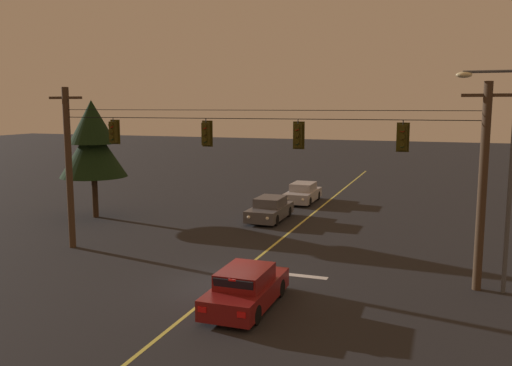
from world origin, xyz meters
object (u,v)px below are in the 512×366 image
object	(u,v)px
traffic_light_leftmost	(113,132)
traffic_light_right_inner	(403,137)
traffic_light_centre	(298,135)
car_waiting_near_lane	(246,289)
street_lamp_corner	(502,161)
tree_verge_near	(93,143)
traffic_light_left_inner	(206,134)
car_oncoming_trailing	(303,193)
car_oncoming_lead	(270,209)

from	to	relation	value
traffic_light_leftmost	traffic_light_right_inner	bearing A→B (deg)	0.00
traffic_light_centre	car_waiting_near_lane	xyz separation A→B (m)	(-0.55, -4.51, -5.00)
traffic_light_centre	car_waiting_near_lane	distance (m)	6.76
car_waiting_near_lane	street_lamp_corner	distance (m)	10.22
traffic_light_centre	car_waiting_near_lane	world-z (taller)	traffic_light_centre
traffic_light_right_inner	street_lamp_corner	xyz separation A→B (m)	(3.50, -0.02, -0.76)
traffic_light_right_inner	tree_verge_near	distance (m)	19.78
traffic_light_left_inner	car_oncoming_trailing	size ratio (longest dim) A/B	0.28
tree_verge_near	traffic_light_centre	bearing A→B (deg)	-23.80
traffic_light_left_inner	car_waiting_near_lane	distance (m)	7.59
car_waiting_near_lane	car_oncoming_trailing	world-z (taller)	same
car_oncoming_trailing	tree_verge_near	bearing A→B (deg)	-139.18
car_waiting_near_lane	car_oncoming_lead	distance (m)	14.20
street_lamp_corner	car_oncoming_lead	bearing A→B (deg)	141.80
traffic_light_centre	car_oncoming_trailing	xyz separation A→B (m)	(-3.80, 15.75, -5.00)
tree_verge_near	car_waiting_near_lane	bearing A→B (deg)	-37.95
traffic_light_right_inner	car_oncoming_lead	size ratio (longest dim) A/B	0.28
traffic_light_left_inner	car_oncoming_lead	xyz separation A→B (m)	(-0.09, 9.22, -5.00)
traffic_light_leftmost	street_lamp_corner	distance (m)	16.31
car_waiting_near_lane	tree_verge_near	bearing A→B (deg)	142.05
car_oncoming_lead	car_oncoming_trailing	world-z (taller)	same
street_lamp_corner	tree_verge_near	distance (m)	23.10
traffic_light_left_inner	tree_verge_near	size ratio (longest dim) A/B	0.17
traffic_light_left_inner	car_oncoming_lead	distance (m)	10.49
car_oncoming_lead	traffic_light_left_inner	bearing A→B (deg)	-89.42
traffic_light_leftmost	tree_verge_near	bearing A→B (deg)	132.46
car_oncoming_lead	car_oncoming_trailing	xyz separation A→B (m)	(0.36, 6.53, 0.00)
traffic_light_centre	street_lamp_corner	size ratio (longest dim) A/B	0.15
car_waiting_near_lane	car_oncoming_lead	size ratio (longest dim) A/B	0.98
traffic_light_left_inner	car_waiting_near_lane	bearing A→B (deg)	-52.12
traffic_light_left_inner	tree_verge_near	bearing A→B (deg)	148.57
traffic_light_leftmost	car_waiting_near_lane	bearing A→B (deg)	-28.97
traffic_light_left_inner	traffic_light_right_inner	bearing A→B (deg)	0.00
traffic_light_leftmost	tree_verge_near	xyz separation A→B (m)	(-5.89, 6.43, -1.03)
traffic_light_right_inner	car_oncoming_trailing	world-z (taller)	traffic_light_right_inner
traffic_light_leftmost	car_oncoming_lead	bearing A→B (deg)	63.77
traffic_light_left_inner	street_lamp_corner	bearing A→B (deg)	-0.09
traffic_light_right_inner	car_waiting_near_lane	xyz separation A→B (m)	(-4.65, -4.51, -5.00)
car_oncoming_lead	street_lamp_corner	xyz separation A→B (m)	(11.75, -9.24, 4.24)
car_oncoming_lead	traffic_light_right_inner	bearing A→B (deg)	-48.20
traffic_light_leftmost	traffic_light_centre	xyz separation A→B (m)	(8.70, 0.00, 0.00)
car_oncoming_lead	street_lamp_corner	bearing A→B (deg)	-38.20
traffic_light_leftmost	car_oncoming_lead	size ratio (longest dim) A/B	0.28
street_lamp_corner	traffic_light_centre	bearing A→B (deg)	179.86
car_oncoming_lead	car_oncoming_trailing	bearing A→B (deg)	86.86
traffic_light_centre	traffic_light_right_inner	bearing A→B (deg)	0.00
traffic_light_right_inner	car_oncoming_lead	world-z (taller)	traffic_light_right_inner
traffic_light_leftmost	car_waiting_near_lane	size ratio (longest dim) A/B	0.28
car_waiting_near_lane	street_lamp_corner	xyz separation A→B (m)	(8.14, 4.49, 4.24)
traffic_light_left_inner	car_waiting_near_lane	size ratio (longest dim) A/B	0.28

